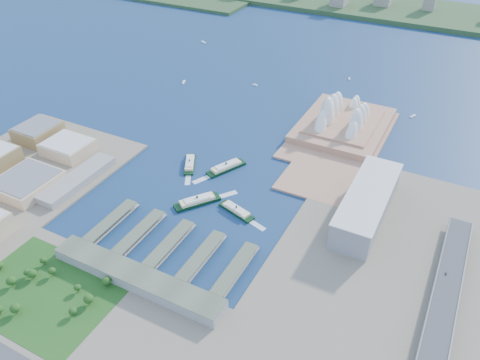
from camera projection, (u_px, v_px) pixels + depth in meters
The scene contains 22 objects.
ground at pixel (195, 207), 589.14m from camera, with size 3000.00×3000.00×0.00m, color #10264C.
south_land at pixel (75, 331), 437.12m from camera, with size 720.00×180.00×3.00m, color #786F5C.
east_land at pixel (374, 305), 462.00m from camera, with size 240.00×500.00×3.00m, color #786F5C.
peninsula at pixel (341, 134), 734.96m from camera, with size 135.00×220.00×3.00m, color #AC7B5E.
far_shore at pixel (383, 7), 1290.98m from camera, with size 2200.00×260.00×12.00m, color #2D4926.
opera_house at pixel (345, 111), 732.50m from camera, with size 134.00×180.00×58.00m, color white, non-canonical shape.
toaster_building at pixel (367, 204), 561.41m from camera, with size 45.00×155.00×35.00m, color gray.
expressway at pixel (437, 332), 427.90m from camera, with size 26.00×340.00×11.85m, color gray, non-canonical shape.
west_buildings at pixel (7, 172), 623.17m from camera, with size 200.00×280.00×27.00m, color olive, non-canonical shape.
ferry_wharves at pixel (170, 245), 527.18m from camera, with size 184.00×90.00×9.30m, color #4C5641, non-canonical shape.
terminal_building at pixel (137, 278), 481.08m from camera, with size 200.00×28.00×12.00m, color gray.
park at pixel (42, 287), 468.54m from camera, with size 150.00×110.00×16.00m, color #194714, non-canonical shape.
ferry_a at pixel (190, 162), 663.53m from camera, with size 13.12×51.56×9.75m, color black, non-canonical shape.
ferry_b at pixel (226, 166), 654.98m from camera, with size 15.15×59.50×11.25m, color black, non-canonical shape.
ferry_c at pixel (197, 200), 592.45m from camera, with size 15.24×59.87×11.32m, color black, non-canonical shape.
ferry_d at pixel (236, 209), 578.44m from camera, with size 12.96×50.93×9.63m, color black, non-canonical shape.
boat_a at pixel (184, 82), 897.27m from camera, with size 3.89×15.55×3.00m, color white, non-canonical shape.
boat_b at pixel (255, 85), 887.05m from camera, with size 3.37×9.63×2.60m, color white, non-canonical shape.
boat_c at pixel (413, 116), 784.51m from camera, with size 3.75×12.87×2.89m, color white, non-canonical shape.
boat_d at pixel (203, 42), 1078.55m from camera, with size 3.75×17.12×2.89m, color white, non-canonical shape.
boat_e at pixel (349, 79), 909.95m from camera, with size 3.41×10.72×2.63m, color white, non-canonical shape.
car_c at pixel (446, 273), 477.72m from camera, with size 1.79×4.41×1.28m, color slate.
Camera 1 is at (262.98, -379.72, 371.75)m, focal length 35.00 mm.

